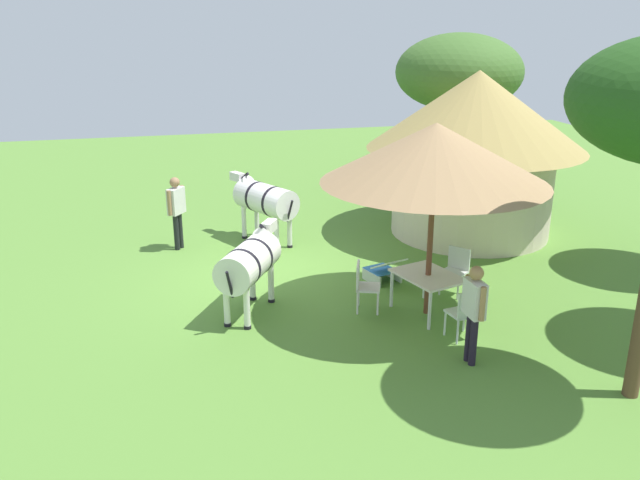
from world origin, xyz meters
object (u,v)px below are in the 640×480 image
shade_umbrella (435,153)px  patio_dining_table (428,279)px  patio_chair_near_hut (456,268)px  zebra_nearest_camera (250,262)px  patio_chair_east_end (364,283)px  standing_watcher (176,206)px  striped_lounge_chair (384,270)px  thatched_hut (475,142)px  guest_beside_umbrella (474,306)px  zebra_by_umbrella (264,199)px  patio_chair_near_lawn (465,311)px  acacia_tree_far_lawn (459,72)px

shade_umbrella → patio_dining_table: size_ratio=2.75×
patio_chair_near_hut → zebra_nearest_camera: (-0.08, -3.94, 0.45)m
patio_chair_east_end → standing_watcher: size_ratio=0.54×
zebra_nearest_camera → striped_lounge_chair: bearing=46.2°
shade_umbrella → standing_watcher: (-4.61, -4.17, -1.90)m
thatched_hut → zebra_nearest_camera: bearing=-60.5°
standing_watcher → striped_lounge_chair: 5.01m
guest_beside_umbrella → zebra_nearest_camera: 3.99m
standing_watcher → patio_chair_east_end: bearing=72.0°
shade_umbrella → zebra_by_umbrella: bearing=-154.7°
shade_umbrella → patio_chair_near_hut: size_ratio=4.29×
thatched_hut → zebra_by_umbrella: (-0.46, -5.01, -1.20)m
patio_chair_near_lawn → patio_chair_near_hut: size_ratio=1.00×
thatched_hut → guest_beside_umbrella: 6.75m
guest_beside_umbrella → patio_dining_table: bearing=-2.6°
guest_beside_umbrella → striped_lounge_chair: 3.50m
standing_watcher → striped_lounge_chair: standing_watcher is taller
guest_beside_umbrella → zebra_nearest_camera: bearing=47.8°
zebra_by_umbrella → thatched_hut: bearing=-33.5°
shade_umbrella → striped_lounge_chair: 3.10m
patio_dining_table → standing_watcher: standing_watcher is taller
shade_umbrella → standing_watcher: 6.50m
thatched_hut → striped_lounge_chair: 4.48m
shade_umbrella → patio_dining_table: 2.26m
patio_dining_table → zebra_by_umbrella: bearing=-154.7°
patio_chair_east_end → patio_chair_near_lawn: bearing=59.7°
thatched_hut → striped_lounge_chair: (2.55, -3.10, -2.00)m
zebra_nearest_camera → acacia_tree_far_lawn: (-7.43, 7.33, 2.56)m
patio_chair_near_hut → patio_chair_east_end: size_ratio=1.00×
striped_lounge_chair → zebra_by_umbrella: bearing=105.8°
zebra_nearest_camera → patio_chair_east_end: bearing=19.0°
thatched_hut → standing_watcher: 7.13m
patio_dining_table → patio_chair_near_lawn: patio_chair_near_lawn is taller
shade_umbrella → patio_chair_near_hut: bearing=128.8°
thatched_hut → patio_chair_east_end: size_ratio=5.72×
patio_dining_table → guest_beside_umbrella: size_ratio=0.88×
patio_dining_table → standing_watcher: bearing=-137.9°
guest_beside_umbrella → zebra_by_umbrella: bearing=17.3°
thatched_hut → patio_chair_near_hut: (3.41, -1.95, -1.73)m
acacia_tree_far_lawn → shade_umbrella: bearing=-27.5°
thatched_hut → patio_dining_table: thatched_hut is taller
patio_chair_east_end → standing_watcher: 5.26m
patio_chair_east_end → thatched_hut: bearing=153.7°
shade_umbrella → zebra_by_umbrella: shade_umbrella is taller
striped_lounge_chair → guest_beside_umbrella: bearing=-103.2°
guest_beside_umbrella → striped_lounge_chair: (-3.42, -0.20, -0.71)m
patio_chair_near_lawn → acacia_tree_far_lawn: size_ratio=0.19×
shade_umbrella → guest_beside_umbrella: bearing=-1.6°
shade_umbrella → zebra_by_umbrella: (-4.58, -2.17, -1.86)m
patio_chair_near_lawn → standing_watcher: bearing=117.8°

